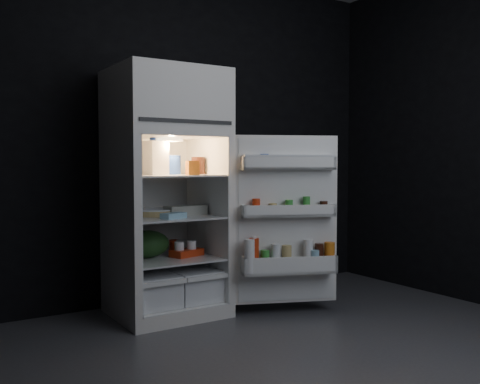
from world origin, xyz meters
TOP-DOWN VIEW (x-y plane):
  - floor at (0.00, 0.00)m, footprint 4.00×3.40m
  - wall_back at (0.00, 1.70)m, footprint 4.00×0.00m
  - refrigerator at (-0.19, 1.32)m, footprint 0.76×0.71m
  - fridge_door at (0.53, 0.80)m, footprint 0.74×0.45m
  - milk_jug at (-0.30, 1.28)m, footprint 0.21×0.21m
  - mayo_jar at (-0.12, 1.33)m, footprint 0.14×0.14m
  - jam_jar at (0.07, 1.30)m, footprint 0.11×0.11m
  - amber_bottle at (-0.43, 1.39)m, footprint 0.10×0.10m
  - small_carton at (-0.09, 1.07)m, footprint 0.09×0.07m
  - egg_carton at (-0.05, 1.26)m, footprint 0.33×0.16m
  - pie at (-0.25, 1.35)m, footprint 0.40×0.40m
  - flat_package at (-0.23, 1.09)m, footprint 0.20×0.14m
  - wrapped_pkg at (0.06, 1.39)m, footprint 0.12×0.11m
  - produce_bag at (-0.33, 1.34)m, footprint 0.40×0.37m
  - yogurt_tray at (-0.06, 1.23)m, footprint 0.27×0.19m
  - small_can_red at (-0.05, 1.47)m, footprint 0.09×0.09m
  - small_can_silver at (-0.01, 1.43)m, footprint 0.08×0.08m

SIDE VIEW (x-z plane):
  - floor at x=0.00m, z-range 0.00..0.00m
  - yogurt_tray at x=-0.06m, z-range 0.43..0.48m
  - small_can_red at x=-0.05m, z-range 0.43..0.52m
  - small_can_silver at x=-0.01m, z-range 0.43..0.52m
  - produce_bag at x=-0.33m, z-range 0.43..0.62m
  - fridge_door at x=0.53m, z-range 0.07..1.29m
  - pie at x=-0.25m, z-range 0.73..0.77m
  - flat_package at x=-0.23m, z-range 0.73..0.77m
  - wrapped_pkg at x=0.06m, z-range 0.73..0.78m
  - egg_carton at x=-0.05m, z-range 0.73..0.80m
  - refrigerator at x=-0.19m, z-range 0.07..1.85m
  - small_carton at x=-0.09m, z-range 1.03..1.13m
  - jam_jar at x=0.07m, z-range 1.03..1.16m
  - mayo_jar at x=-0.12m, z-range 1.03..1.17m
  - amber_bottle at x=-0.43m, z-range 1.03..1.25m
  - milk_jug at x=-0.30m, z-range 1.03..1.27m
  - wall_back at x=0.00m, z-range 0.00..2.70m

